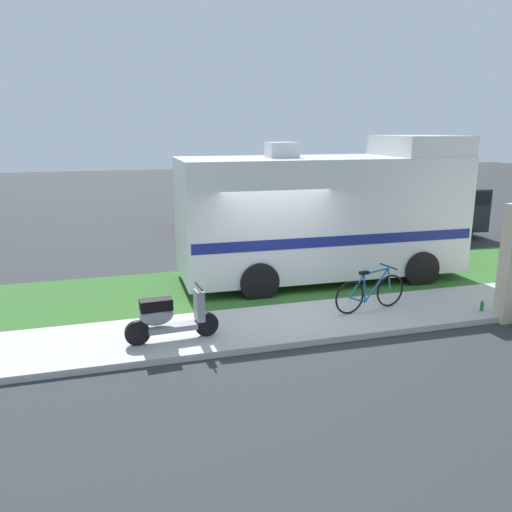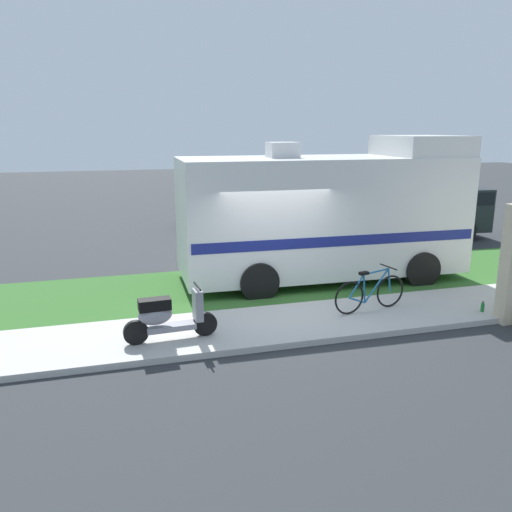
{
  "view_description": "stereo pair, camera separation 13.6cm",
  "coord_description": "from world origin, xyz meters",
  "px_view_note": "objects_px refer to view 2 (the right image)",
  "views": [
    {
      "loc": [
        -3.6,
        -10.17,
        3.81
      ],
      "look_at": [
        -0.5,
        0.3,
        1.1
      ],
      "focal_mm": 36.23,
      "sensor_mm": 36.0,
      "label": 1
    },
    {
      "loc": [
        -3.47,
        -10.21,
        3.81
      ],
      "look_at": [
        -0.5,
        0.3,
        1.1
      ],
      "focal_mm": 36.23,
      "sensor_mm": 36.0,
      "label": 2
    }
  ],
  "objects_px": {
    "bicycle": "(370,293)",
    "bottle_green": "(483,307)",
    "motorhome_rv": "(326,214)",
    "pickup_truck_far": "(257,200)",
    "scooter": "(167,316)",
    "pickup_truck_near": "(423,211)"
  },
  "relations": [
    {
      "from": "bicycle",
      "to": "motorhome_rv",
      "type": "bearing_deg",
      "value": 87.34
    },
    {
      "from": "pickup_truck_far",
      "to": "bicycle",
      "type": "bearing_deg",
      "value": -93.74
    },
    {
      "from": "scooter",
      "to": "pickup_truck_near",
      "type": "relative_size",
      "value": 0.3
    },
    {
      "from": "bottle_green",
      "to": "scooter",
      "type": "bearing_deg",
      "value": 177.41
    },
    {
      "from": "scooter",
      "to": "pickup_truck_far",
      "type": "height_order",
      "value": "pickup_truck_far"
    },
    {
      "from": "scooter",
      "to": "pickup_truck_near",
      "type": "height_order",
      "value": "pickup_truck_near"
    },
    {
      "from": "motorhome_rv",
      "to": "pickup_truck_far",
      "type": "height_order",
      "value": "motorhome_rv"
    },
    {
      "from": "pickup_truck_far",
      "to": "scooter",
      "type": "bearing_deg",
      "value": -113.32
    },
    {
      "from": "motorhome_rv",
      "to": "scooter",
      "type": "xyz_separation_m",
      "value": [
        -4.34,
        -3.07,
        -1.15
      ]
    },
    {
      "from": "motorhome_rv",
      "to": "bottle_green",
      "type": "relative_size",
      "value": 31.81
    },
    {
      "from": "motorhome_rv",
      "to": "pickup_truck_near",
      "type": "relative_size",
      "value": 1.27
    },
    {
      "from": "bicycle",
      "to": "pickup_truck_near",
      "type": "height_order",
      "value": "pickup_truck_near"
    },
    {
      "from": "motorhome_rv",
      "to": "bicycle",
      "type": "distance_m",
      "value": 2.92
    },
    {
      "from": "bicycle",
      "to": "pickup_truck_far",
      "type": "height_order",
      "value": "pickup_truck_far"
    },
    {
      "from": "bicycle",
      "to": "bottle_green",
      "type": "height_order",
      "value": "bicycle"
    },
    {
      "from": "scooter",
      "to": "bicycle",
      "type": "relative_size",
      "value": 0.98
    },
    {
      "from": "scooter",
      "to": "pickup_truck_far",
      "type": "xyz_separation_m",
      "value": [
        4.94,
        11.45,
        0.4
      ]
    },
    {
      "from": "pickup_truck_near",
      "to": "motorhome_rv",
      "type": "bearing_deg",
      "value": -143.47
    },
    {
      "from": "bicycle",
      "to": "bottle_green",
      "type": "relative_size",
      "value": 7.72
    },
    {
      "from": "pickup_truck_near",
      "to": "pickup_truck_far",
      "type": "xyz_separation_m",
      "value": [
        -4.93,
        4.28,
        0.03
      ]
    },
    {
      "from": "motorhome_rv",
      "to": "bicycle",
      "type": "relative_size",
      "value": 4.12
    },
    {
      "from": "bicycle",
      "to": "pickup_truck_far",
      "type": "relative_size",
      "value": 0.34
    }
  ]
}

